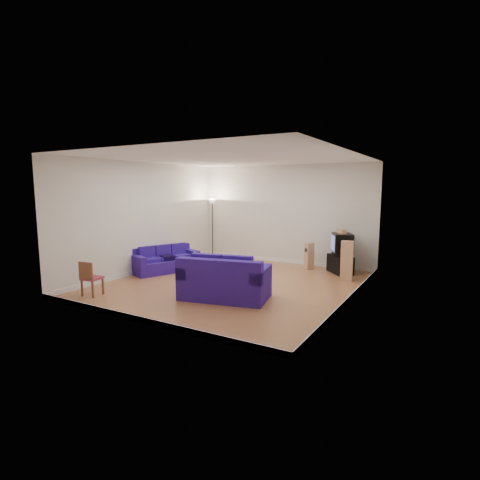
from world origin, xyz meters
The scene contains 16 objects.
room centered at (0.00, 0.00, 1.54)m, with size 6.01×6.51×3.21m.
sofa_three_seat centered at (-2.50, 0.26, 0.27)m, with size 1.48×2.08×0.74m.
sofa_loveseat centered at (0.52, -1.21, 0.36)m, with size 2.11×1.47×0.96m.
coffee_table centered at (-1.13, 0.24, 0.30)m, with size 1.07×0.83×0.35m.
bottle centered at (-1.40, 0.26, 0.52)m, with size 0.08×0.08×0.33m, color #197233.
tissue_box centered at (-1.17, 0.16, 0.39)m, with size 0.21×0.12×0.09m, color green.
red_canister centered at (-0.84, 0.29, 0.43)m, with size 0.11×0.11×0.16m, color red.
remote centered at (-0.74, 0.09, 0.36)m, with size 0.17×0.05×0.02m, color black.
tv_stand centered at (2.06, 2.65, 0.26)m, with size 0.84×0.47×0.52m, color black.
av_receiver centered at (2.08, 2.62, 0.56)m, with size 0.40×0.33×0.09m, color black.
television centered at (2.09, 2.68, 0.88)m, with size 0.78×0.86×0.55m.
centre_speaker centered at (2.07, 2.68, 1.22)m, with size 0.37×0.15×0.13m, color tan.
speaker_left centered at (1.10, 2.70, 0.41)m, with size 0.29×0.30×0.81m.
speaker_right centered at (2.45, 1.86, 0.53)m, with size 0.36×0.30×1.07m.
floor_lamp centered at (-2.45, 2.70, 1.71)m, with size 0.35×0.35×2.07m.
dining_chair centered at (-2.25, -2.56, 0.45)m, with size 0.43×0.43×0.81m.
Camera 1 is at (4.90, -8.04, 2.47)m, focal length 28.00 mm.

